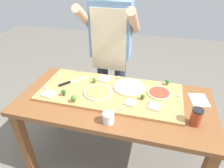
# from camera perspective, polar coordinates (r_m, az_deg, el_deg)

# --- Properties ---
(ground_plane) EXTENTS (8.00, 8.00, 0.00)m
(ground_plane) POSITION_cam_1_polar(r_m,az_deg,el_deg) (2.18, 0.53, -21.06)
(ground_plane) COLOR #6B665B
(prep_table) EXTENTS (1.59, 0.75, 0.78)m
(prep_table) POSITION_cam_1_polar(r_m,az_deg,el_deg) (1.69, 0.65, -7.47)
(prep_table) COLOR brown
(prep_table) RESTS_ON ground
(cutting_board) EXTENTS (1.19, 0.52, 0.02)m
(cutting_board) POSITION_cam_1_polar(r_m,az_deg,el_deg) (1.68, -0.49, -2.37)
(cutting_board) COLOR tan
(cutting_board) RESTS_ON prep_table
(chefs_knife) EXTENTS (0.20, 0.24, 0.02)m
(chefs_knife) POSITION_cam_1_polar(r_m,az_deg,el_deg) (1.82, -12.15, 0.51)
(chefs_knife) COLOR #B7BABF
(chefs_knife) RESTS_ON cutting_board
(pizza_whole_pesto_green) EXTENTS (0.24, 0.24, 0.02)m
(pizza_whole_pesto_green) POSITION_cam_1_polar(r_m,az_deg,el_deg) (1.65, -4.01, -2.29)
(pizza_whole_pesto_green) COLOR beige
(pizza_whole_pesto_green) RESTS_ON cutting_board
(pizza_whole_tomato_red) EXTENTS (0.20, 0.20, 0.02)m
(pizza_whole_tomato_red) POSITION_cam_1_polar(r_m,az_deg,el_deg) (1.69, 13.56, -2.47)
(pizza_whole_tomato_red) COLOR beige
(pizza_whole_tomato_red) RESTS_ON cutting_board
(pizza_whole_white_garlic) EXTENTS (0.28, 0.28, 0.02)m
(pizza_whole_white_garlic) POSITION_cam_1_polar(r_m,az_deg,el_deg) (1.72, 4.99, -0.80)
(pizza_whole_white_garlic) COLOR beige
(pizza_whole_white_garlic) RESTS_ON cutting_board
(pizza_slice_near_right) EXTENTS (0.10, 0.10, 0.01)m
(pizza_slice_near_right) POSITION_cam_1_polar(r_m,az_deg,el_deg) (1.53, 12.16, -6.38)
(pizza_slice_near_right) COLOR beige
(pizza_slice_near_right) RESTS_ON cutting_board
(pizza_slice_near_left) EXTENTS (0.10, 0.10, 0.01)m
(pizza_slice_near_left) POSITION_cam_1_polar(r_m,az_deg,el_deg) (1.54, 5.40, -5.46)
(pizza_slice_near_left) COLOR beige
(pizza_slice_near_left) RESTS_ON cutting_board
(pizza_slice_far_left) EXTENTS (0.12, 0.12, 0.01)m
(pizza_slice_far_left) POSITION_cam_1_polar(r_m,az_deg,el_deg) (1.84, -2.23, 1.58)
(pizza_slice_far_left) COLOR beige
(pizza_slice_far_left) RESTS_ON cutting_board
(pizza_slice_center) EXTENTS (0.11, 0.11, 0.01)m
(pizza_slice_center) POSITION_cam_1_polar(r_m,az_deg,el_deg) (1.71, -17.96, -2.72)
(pizza_slice_center) COLOR beige
(pizza_slice_center) RESTS_ON cutting_board
(broccoli_floret_front_mid) EXTENTS (0.04, 0.04, 0.05)m
(broccoli_floret_front_mid) POSITION_cam_1_polar(r_m,az_deg,el_deg) (1.78, -5.12, 1.18)
(broccoli_floret_front_mid) COLOR #487A23
(broccoli_floret_front_mid) RESTS_ON cutting_board
(broccoli_floret_front_left) EXTENTS (0.05, 0.05, 0.06)m
(broccoli_floret_front_left) POSITION_cam_1_polar(r_m,az_deg,el_deg) (1.56, -11.03, -4.08)
(broccoli_floret_front_left) COLOR #487A23
(broccoli_floret_front_left) RESTS_ON cutting_board
(broccoli_floret_center_right) EXTENTS (0.04, 0.04, 0.06)m
(broccoli_floret_center_right) POSITION_cam_1_polar(r_m,az_deg,el_deg) (1.65, -13.86, -2.28)
(broccoli_floret_center_right) COLOR #2C5915
(broccoli_floret_center_right) RESTS_ON cutting_board
(broccoli_floret_center_left) EXTENTS (0.03, 0.03, 0.04)m
(broccoli_floret_center_left) POSITION_cam_1_polar(r_m,az_deg,el_deg) (1.58, 8.87, -3.64)
(broccoli_floret_center_left) COLOR #2C5915
(broccoli_floret_center_left) RESTS_ON cutting_board
(broccoli_floret_back_left) EXTENTS (0.04, 0.04, 0.05)m
(broccoli_floret_back_left) POSITION_cam_1_polar(r_m,az_deg,el_deg) (1.81, 15.73, 0.56)
(broccoli_floret_back_left) COLOR #366618
(broccoli_floret_back_left) RESTS_ON cutting_board
(cheese_crumble_a) EXTENTS (0.01, 0.01, 0.01)m
(cheese_crumble_a) POSITION_cam_1_polar(r_m,az_deg,el_deg) (1.48, 2.61, -7.15)
(cheese_crumble_a) COLOR white
(cheese_crumble_a) RESTS_ON cutting_board
(cheese_crumble_b) EXTENTS (0.02, 0.02, 0.02)m
(cheese_crumble_b) POSITION_cam_1_polar(r_m,az_deg,el_deg) (1.79, -18.60, -1.05)
(cheese_crumble_b) COLOR white
(cheese_crumble_b) RESTS_ON cutting_board
(cheese_crumble_c) EXTENTS (0.02, 0.02, 0.02)m
(cheese_crumble_c) POSITION_cam_1_polar(r_m,az_deg,el_deg) (1.84, 1.93, 1.85)
(cheese_crumble_c) COLOR silver
(cheese_crumble_c) RESTS_ON cutting_board
(cheese_crumble_d) EXTENTS (0.02, 0.02, 0.01)m
(cheese_crumble_d) POSITION_cam_1_polar(r_m,az_deg,el_deg) (1.97, -15.36, 2.73)
(cheese_crumble_d) COLOR white
(cheese_crumble_d) RESTS_ON cutting_board
(cheese_crumble_e) EXTENTS (0.02, 0.02, 0.01)m
(cheese_crumble_e) POSITION_cam_1_polar(r_m,az_deg,el_deg) (1.70, 18.88, -3.20)
(cheese_crumble_e) COLOR white
(cheese_crumble_e) RESTS_ON cutting_board
(flour_cup) EXTENTS (0.08, 0.08, 0.08)m
(flour_cup) POSITION_cam_1_polar(r_m,az_deg,el_deg) (1.39, -1.04, -9.89)
(flour_cup) COLOR white
(flour_cup) RESTS_ON prep_table
(sauce_jar) EXTENTS (0.08, 0.08, 0.13)m
(sauce_jar) POSITION_cam_1_polar(r_m,az_deg,el_deg) (1.48, 23.23, -8.76)
(sauce_jar) COLOR #99381E
(sauce_jar) RESTS_ON prep_table
(recipe_note) EXTENTS (0.16, 0.20, 0.00)m
(recipe_note) POSITION_cam_1_polar(r_m,az_deg,el_deg) (1.76, 23.91, -4.20)
(recipe_note) COLOR white
(recipe_note) RESTS_ON prep_table
(cook_center) EXTENTS (0.54, 0.39, 1.67)m
(cook_center) POSITION_cam_1_polar(r_m,az_deg,el_deg) (2.04, -0.29, 10.72)
(cook_center) COLOR #333847
(cook_center) RESTS_ON ground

